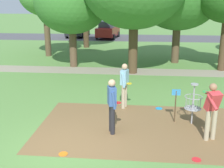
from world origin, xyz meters
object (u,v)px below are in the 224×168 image
(parked_car_center_left, at_px, (108,30))
(player_throwing, at_px, (125,83))
(disc_golf_basket, at_px, (191,102))
(tree_mid_left, at_px, (71,3))
(player_foreground_watching, at_px, (112,103))
(player_waiting_right, at_px, (212,108))
(frisbee_far_left, at_px, (159,108))
(parked_car_leftmost, at_px, (78,29))
(frisbee_near_basket, at_px, (63,154))
(frisbee_by_tee, at_px, (196,160))

(parked_car_center_left, bearing_deg, player_throwing, -81.94)
(disc_golf_basket, height_order, tree_mid_left, tree_mid_left)
(player_foreground_watching, distance_m, player_waiting_right, 2.90)
(frisbee_far_left, height_order, parked_car_leftmost, parked_car_leftmost)
(frisbee_near_basket, xyz_separation_m, frisbee_far_left, (2.74, 3.64, 0.00))
(disc_golf_basket, height_order, parked_car_leftmost, parked_car_leftmost)
(player_foreground_watching, height_order, parked_car_leftmost, parked_car_leftmost)
(player_foreground_watching, bearing_deg, frisbee_by_tee, -30.81)
(tree_mid_left, xyz_separation_m, parked_car_leftmost, (-2.92, 14.79, -2.90))
(player_waiting_right, relative_size, frisbee_by_tee, 7.16)
(player_foreground_watching, bearing_deg, frisbee_near_basket, -129.04)
(tree_mid_left, height_order, parked_car_center_left, tree_mid_left)
(frisbee_by_tee, height_order, tree_mid_left, tree_mid_left)
(player_waiting_right, height_order, parked_car_center_left, parked_car_center_left)
(parked_car_leftmost, bearing_deg, disc_golf_basket, -69.18)
(player_throwing, bearing_deg, parked_car_leftmost, 106.63)
(player_waiting_right, xyz_separation_m, parked_car_leftmost, (-9.09, 23.96, -0.06))
(player_foreground_watching, bearing_deg, parked_car_leftmost, 104.58)
(parked_car_leftmost, bearing_deg, frisbee_by_tee, -71.32)
(player_foreground_watching, bearing_deg, player_throwing, 83.49)
(parked_car_center_left, bearing_deg, frisbee_far_left, -78.41)
(player_foreground_watching, distance_m, parked_car_leftmost, 24.58)
(disc_golf_basket, bearing_deg, parked_car_center_left, 103.26)
(parked_car_center_left, bearing_deg, frisbee_by_tee, -78.38)
(frisbee_near_basket, bearing_deg, player_foreground_watching, 50.96)
(disc_golf_basket, xyz_separation_m, frisbee_near_basket, (-3.68, -2.36, -0.74))
(parked_car_leftmost, relative_size, parked_car_center_left, 0.98)
(frisbee_near_basket, bearing_deg, player_throwing, 68.77)
(player_foreground_watching, relative_size, player_waiting_right, 1.00)
(disc_golf_basket, bearing_deg, player_throwing, 149.98)
(disc_golf_basket, height_order, frisbee_far_left, disc_golf_basket)
(disc_golf_basket, bearing_deg, player_waiting_right, -70.20)
(disc_golf_basket, bearing_deg, frisbee_near_basket, -147.32)
(player_throwing, bearing_deg, player_foreground_watching, -96.51)
(frisbee_near_basket, bearing_deg, frisbee_by_tee, 0.93)
(player_foreground_watching, bearing_deg, tree_mid_left, 109.98)
(player_throwing, distance_m, frisbee_near_basket, 4.04)
(player_throwing, height_order, player_waiting_right, same)
(frisbee_near_basket, height_order, frisbee_far_left, same)
(frisbee_far_left, bearing_deg, disc_golf_basket, -53.81)
(frisbee_near_basket, height_order, frisbee_by_tee, same)
(player_foreground_watching, relative_size, frisbee_far_left, 6.66)
(frisbee_by_tee, height_order, parked_car_leftmost, parked_car_leftmost)
(frisbee_by_tee, distance_m, parked_car_leftmost, 26.59)
(player_waiting_right, height_order, tree_mid_left, tree_mid_left)
(player_throwing, distance_m, frisbee_by_tee, 4.27)
(disc_golf_basket, relative_size, frisbee_far_left, 5.41)
(frisbee_by_tee, height_order, frisbee_far_left, same)
(player_foreground_watching, relative_size, player_throwing, 1.00)
(frisbee_by_tee, distance_m, parked_car_center_left, 24.85)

